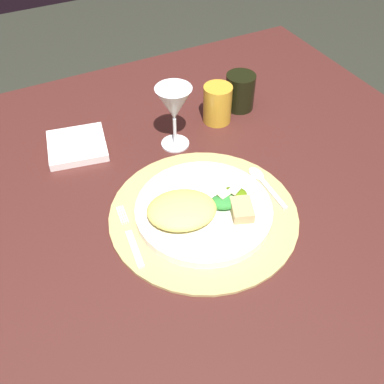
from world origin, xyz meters
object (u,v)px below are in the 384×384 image
Objects in this scene: fork at (131,238)px; spoon at (262,180)px; wine_glass at (174,106)px; amber_tumbler at (217,104)px; napkin at (77,146)px; dinner_plate at (204,210)px; dark_tumbler at (240,92)px; dining_table at (165,231)px.

spoon is at bearing 4.25° from fork.
wine_glass reaches higher than amber_tumbler.
wine_glass is at bearing -22.77° from napkin.
spoon is at bearing -62.03° from wine_glass.
dinner_plate is at bearing -101.52° from wine_glass.
amber_tumbler is at bearing 56.06° from dinner_plate.
dark_tumbler is (0.10, 0.26, 0.04)m from spoon.
fork is at bearing -141.50° from amber_tumbler.
fork is (-0.15, 0.00, -0.01)m from dinner_plate.
fork is 0.31m from wine_glass.
napkin is at bearing 137.51° from spoon.
dinner_plate is 0.25m from wine_glass.
wine_glass reaches higher than napkin.
dining_table is at bearing -141.81° from amber_tumbler.
wine_glass is (0.09, 0.14, 0.22)m from dining_table.
dark_tumbler is (0.41, 0.29, 0.04)m from fork.
napkin is at bearing 116.47° from dining_table.
dark_tumbler is (0.31, 0.20, 0.16)m from dining_table.
dinner_plate reaches higher than dining_table.
fork is 1.15× the size of spoon.
wine_glass is at bearing -163.37° from amber_tumbler.
wine_glass reaches higher than dining_table.
spoon is at bearing -42.49° from napkin.
amber_tumbler is at bearing -162.93° from dark_tumbler.
wine_glass is (0.05, 0.23, 0.09)m from dinner_plate.
fork is at bearing -144.94° from dark_tumbler.
fork is 1.21× the size of napkin.
fork is at bearing -88.13° from napkin.
dinner_plate is at bearing -1.27° from fork.
fork is 1.04× the size of wine_glass.
dark_tumbler is (0.21, 0.06, -0.06)m from wine_glass.
wine_glass reaches higher than spoon.
wine_glass reaches higher than dinner_plate.
dining_table is 0.33m from amber_tumbler.
amber_tumbler is 0.08m from dark_tumbler.
spoon is at bearing 9.64° from dinner_plate.
spoon reaches higher than fork.
dark_tumbler is at bearing 33.58° from dining_table.
napkin is at bearing 176.81° from dark_tumbler.
dinner_plate is 0.32m from amber_tumbler.
dark_tumbler is (0.26, 0.29, 0.03)m from dinner_plate.
amber_tumbler is at bearing 83.72° from spoon.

